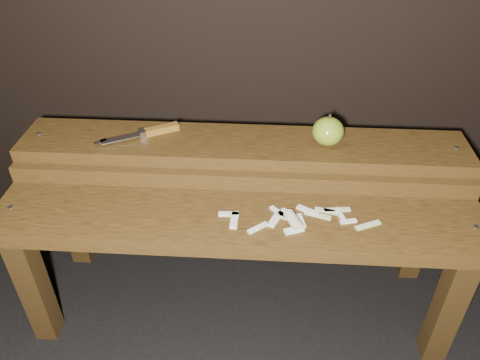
# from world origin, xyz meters

# --- Properties ---
(ground) EXTENTS (60.00, 60.00, 0.00)m
(ground) POSITION_xyz_m (0.00, 0.00, 0.00)
(ground) COLOR black
(bench_front_tier) EXTENTS (1.20, 0.20, 0.42)m
(bench_front_tier) POSITION_xyz_m (0.00, -0.06, 0.35)
(bench_front_tier) COLOR black
(bench_front_tier) RESTS_ON ground
(bench_rear_tier) EXTENTS (1.20, 0.21, 0.50)m
(bench_rear_tier) POSITION_xyz_m (0.00, 0.17, 0.41)
(bench_rear_tier) COLOR black
(bench_rear_tier) RESTS_ON ground
(apple) EXTENTS (0.08, 0.08, 0.09)m
(apple) POSITION_xyz_m (0.22, 0.17, 0.54)
(apple) COLOR olive
(apple) RESTS_ON bench_rear_tier
(knife) EXTENTS (0.21, 0.12, 0.02)m
(knife) POSITION_xyz_m (-0.25, 0.19, 0.51)
(knife) COLOR brown
(knife) RESTS_ON bench_rear_tier
(apple_scraps) EXTENTS (0.39, 0.11, 0.03)m
(apple_scraps) POSITION_xyz_m (0.14, -0.05, 0.43)
(apple_scraps) COLOR beige
(apple_scraps) RESTS_ON bench_front_tier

